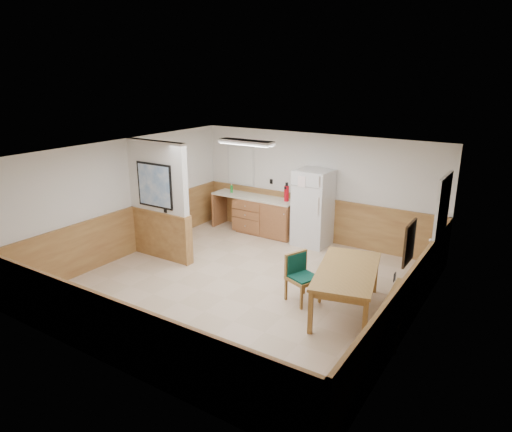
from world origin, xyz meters
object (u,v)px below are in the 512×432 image
Objects in this scene: dining_table at (347,274)px; dining_chair at (300,273)px; fire_extinguisher at (286,193)px; soap_bottle at (232,189)px; refrigerator at (313,208)px; dining_bench at (397,306)px.

dining_chair reaches higher than dining_table.
soap_bottle is (-1.55, -0.04, -0.10)m from fire_extinguisher.
dining_chair is at bearing 169.24° from dining_table.
refrigerator reaches higher than fire_extinguisher.
soap_bottle is at bearing 163.82° from dining_chair.
dining_bench is (0.85, -0.02, -0.31)m from dining_table.
refrigerator is at bearing -15.50° from fire_extinguisher.
dining_bench is 8.75× the size of soap_bottle.
refrigerator is 0.78m from fire_extinguisher.
dining_bench is at bearing 22.85° from dining_chair.
dining_chair is at bearing 176.42° from dining_bench.
dining_bench is (2.69, -2.53, -0.53)m from refrigerator.
fire_extinguisher is (-1.74, 2.65, 0.60)m from dining_chair.
fire_extinguisher reaches higher than dining_bench.
soap_bottle is (-4.13, 2.56, 0.34)m from dining_table.
dining_table is at bearing -53.62° from fire_extinguisher.
fire_extinguisher is at bearing 1.51° from soap_bottle.
soap_bottle is (-4.98, 2.58, 0.65)m from dining_bench.
dining_chair is (-1.69, -0.02, 0.15)m from dining_bench.
soap_bottle is (-2.29, 0.05, 0.12)m from refrigerator.
refrigerator is at bearing 132.45° from dining_bench.
dining_table is at bearing 24.95° from dining_chair.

